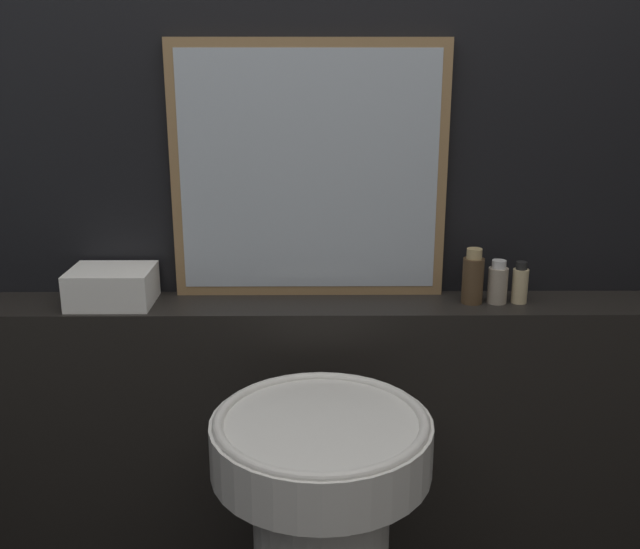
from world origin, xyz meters
TOP-DOWN VIEW (x-y plane):
  - wall_back at (0.00, 1.29)m, footprint 8.00×0.06m
  - vanity_counter at (0.00, 1.16)m, footprint 2.90×0.20m
  - mirror at (0.02, 1.24)m, footprint 0.72×0.03m
  - towel_stack at (-0.50, 1.16)m, footprint 0.21×0.17m
  - shampoo_bottle at (0.44, 1.16)m, footprint 0.06×0.06m
  - conditioner_bottle at (0.51, 1.16)m, footprint 0.05×0.05m
  - lotion_bottle at (0.57, 1.16)m, footprint 0.04×0.04m

SIDE VIEW (x-z plane):
  - vanity_counter at x=0.00m, z-range 0.00..0.98m
  - towel_stack at x=-0.50m, z-range 0.98..1.08m
  - lotion_bottle at x=0.57m, z-range 0.98..1.09m
  - conditioner_bottle at x=0.51m, z-range 0.98..1.09m
  - shampoo_bottle at x=0.44m, z-range 0.98..1.12m
  - wall_back at x=0.00m, z-range 0.00..2.50m
  - mirror at x=0.02m, z-range 0.98..1.65m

